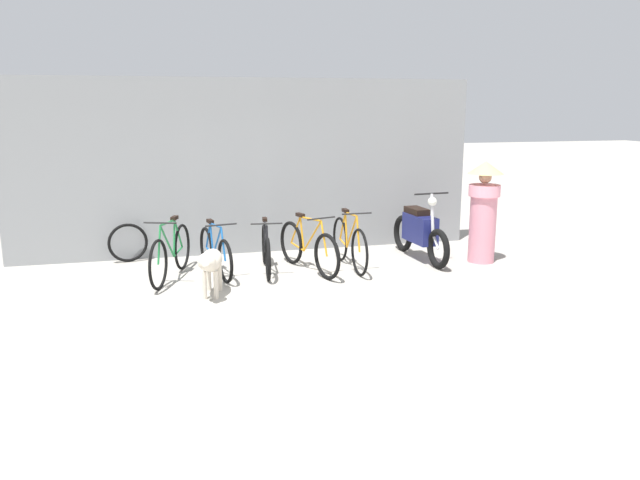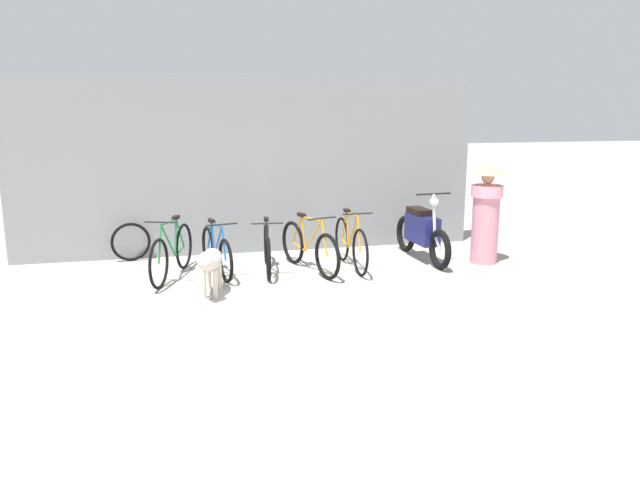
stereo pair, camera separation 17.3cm
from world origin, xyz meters
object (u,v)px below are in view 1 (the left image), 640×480
at_px(motorcycle, 420,232).
at_px(spare_tire_left, 128,243).
at_px(bicycle_2, 266,250).
at_px(bicycle_3, 308,248).
at_px(stray_dog, 211,262).
at_px(bicycle_0, 171,254).
at_px(bicycle_1, 215,252).
at_px(person_in_robes, 484,208).
at_px(bicycle_4, 349,244).

bearing_deg(motorcycle, spare_tire_left, -106.09).
distance_m(bicycle_2, motorcycle, 2.56).
bearing_deg(bicycle_3, stray_dog, -75.60).
bearing_deg(bicycle_0, bicycle_3, 106.94).
relative_size(bicycle_0, motorcycle, 0.91).
bearing_deg(bicycle_1, person_in_robes, 74.89).
height_order(stray_dog, spare_tire_left, stray_dog).
relative_size(bicycle_4, spare_tire_left, 2.66).
distance_m(motorcycle, spare_tire_left, 4.73).
distance_m(bicycle_0, bicycle_1, 0.65).
xyz_separation_m(bicycle_3, motorcycle, (1.94, 0.26, 0.10)).
bearing_deg(person_in_robes, bicycle_4, -45.62).
bearing_deg(stray_dog, spare_tire_left, -139.70).
height_order(bicycle_3, stray_dog, bicycle_3).
distance_m(bicycle_1, person_in_robes, 4.27).
bearing_deg(motorcycle, bicycle_1, -91.91).
height_order(bicycle_4, person_in_robes, person_in_robes).
height_order(bicycle_3, spare_tire_left, bicycle_3).
bearing_deg(bicycle_4, motorcycle, 98.82).
bearing_deg(bicycle_3, person_in_robes, 70.75).
bearing_deg(bicycle_0, bicycle_1, 115.45).
distance_m(bicycle_1, bicycle_4, 2.05).
relative_size(bicycle_0, bicycle_4, 1.01).
relative_size(motorcycle, person_in_robes, 1.16).
distance_m(bicycle_0, stray_dog, 1.13).
height_order(person_in_robes, spare_tire_left, person_in_robes).
height_order(bicycle_1, person_in_robes, person_in_robes).
bearing_deg(stray_dog, bicycle_2, 152.41).
relative_size(bicycle_4, person_in_robes, 1.04).
distance_m(bicycle_2, bicycle_3, 0.64).
xyz_separation_m(bicycle_2, motorcycle, (2.56, 0.11, 0.13)).
relative_size(bicycle_1, stray_dog, 1.45).
relative_size(motorcycle, spare_tire_left, 2.97).
bearing_deg(person_in_robes, bicycle_2, -45.70).
xyz_separation_m(bicycle_0, spare_tire_left, (-0.65, 1.19, -0.06)).
bearing_deg(bicycle_3, bicycle_0, -109.03).
relative_size(bicycle_3, stray_dog, 1.55).
xyz_separation_m(bicycle_1, stray_dog, (-0.15, -1.08, 0.13)).
height_order(bicycle_2, motorcycle, motorcycle).
bearing_deg(stray_dog, motorcycle, 121.69).
xyz_separation_m(bicycle_4, person_in_robes, (2.18, -0.17, 0.50)).
xyz_separation_m(motorcycle, stray_dog, (-3.47, -1.19, 0.01)).
xyz_separation_m(bicycle_1, bicycle_3, (1.39, -0.15, 0.02)).
distance_m(bicycle_0, bicycle_4, 2.70).
relative_size(person_in_robes, spare_tire_left, 2.56).
bearing_deg(stray_dog, bicycle_0, -141.17).
bearing_deg(spare_tire_left, bicycle_3, -25.34).
xyz_separation_m(bicycle_0, bicycle_3, (2.03, -0.08, -0.02)).
bearing_deg(bicycle_4, bicycle_1, -94.03).
bearing_deg(spare_tire_left, person_in_robes, -14.20).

